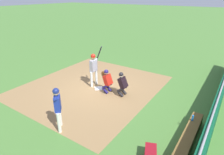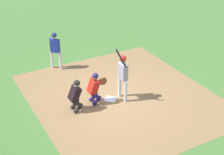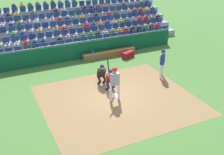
% 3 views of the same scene
% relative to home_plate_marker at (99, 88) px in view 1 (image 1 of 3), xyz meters
% --- Properties ---
extents(ground_plane, '(160.00, 160.00, 0.00)m').
position_rel_home_plate_marker_xyz_m(ground_plane, '(0.00, 0.00, -0.02)').
color(ground_plane, '#497A34').
extents(infield_dirt_patch, '(7.74, 6.90, 0.01)m').
position_rel_home_plate_marker_xyz_m(infield_dirt_patch, '(0.00, 0.50, -0.01)').
color(infield_dirt_patch, olive).
rests_on(infield_dirt_patch, ground_plane).
extents(home_plate_marker, '(0.62, 0.62, 0.02)m').
position_rel_home_plate_marker_xyz_m(home_plate_marker, '(0.00, 0.00, 0.00)').
color(home_plate_marker, white).
rests_on(home_plate_marker, infield_dirt_patch).
extents(batter_at_plate, '(0.61, 0.59, 2.32)m').
position_rel_home_plate_marker_xyz_m(batter_at_plate, '(0.18, 0.44, 1.17)').
color(batter_at_plate, silver).
rests_on(batter_at_plate, ground_plane).
extents(catcher_crouching, '(0.48, 0.72, 1.30)m').
position_rel_home_plate_marker_xyz_m(catcher_crouching, '(-0.08, -0.63, 0.71)').
color(catcher_crouching, navy).
rests_on(catcher_crouching, ground_plane).
extents(home_plate_umpire, '(0.46, 0.46, 1.29)m').
position_rel_home_plate_marker_xyz_m(home_plate_umpire, '(0.06, -1.48, 0.68)').
color(home_plate_umpire, black).
rests_on(home_plate_umpire, ground_plane).
extents(dugout_wall, '(14.98, 0.24, 1.25)m').
position_rel_home_plate_marker_xyz_m(dugout_wall, '(0.00, -5.80, 0.58)').
color(dugout_wall, '#0D502F').
rests_on(dugout_wall, ground_plane).
extents(dugout_bench, '(3.96, 0.40, 0.44)m').
position_rel_home_plate_marker_xyz_m(dugout_bench, '(-2.18, -5.25, 0.20)').
color(dugout_bench, brown).
rests_on(dugout_bench, ground_plane).
extents(water_bottle_on_bench, '(0.07, 0.07, 0.24)m').
position_rel_home_plate_marker_xyz_m(water_bottle_on_bench, '(-0.88, -5.15, 0.54)').
color(water_bottle_on_bench, blue).
rests_on(water_bottle_on_bench, dugout_bench).
extents(on_deck_batter, '(0.50, 0.49, 1.77)m').
position_rel_home_plate_marker_xyz_m(on_deck_batter, '(-3.62, -0.88, 1.06)').
color(on_deck_batter, silver).
rests_on(on_deck_batter, ground_plane).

